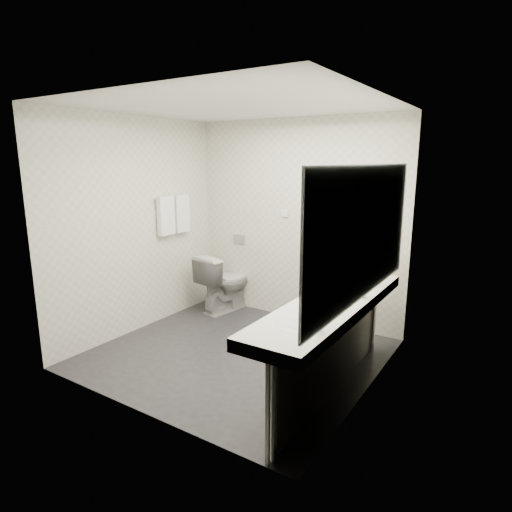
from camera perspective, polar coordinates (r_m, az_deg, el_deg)
The scene contains 31 objects.
floor at distance 4.66m, azimuth -2.61°, elevation -12.82°, with size 2.80×2.80×0.00m, color #232227.
ceiling at distance 4.24m, azimuth -2.97°, elevation 19.36°, with size 2.80×2.80×0.00m, color silver.
wall_back at distance 5.37m, azimuth 5.30°, elevation 4.54°, with size 2.80×2.80×0.00m, color silver.
wall_front at distance 3.33m, azimuth -15.87°, elevation -0.94°, with size 2.80×2.80×0.00m, color silver.
wall_left at distance 5.20m, azimuth -15.48°, elevation 3.87°, with size 2.60×2.60×0.00m, color silver.
wall_right at distance 3.66m, azimuth 15.39°, elevation 0.30°, with size 2.60×2.60×0.00m, color silver.
vanity_counter at distance 3.69m, azimuth 9.93°, elevation -6.60°, with size 0.55×2.20×0.10m, color white.
vanity_panel at distance 3.84m, azimuth 10.03°, elevation -12.67°, with size 0.03×2.15×0.75m, color gray.
vanity_post_near at distance 3.00m, azimuth 2.36°, elevation -20.19°, with size 0.06×0.06×0.75m, color silver.
vanity_post_far at distance 4.74m, azimuth 15.32°, elevation -7.93°, with size 0.06×0.06×0.75m, color silver.
mirror at distance 3.44m, azimuth 14.33°, elevation 2.99°, with size 0.02×2.20×1.05m, color #B2BCC6.
basin_near at distance 3.12m, azimuth 5.22°, elevation -9.40°, with size 0.40×0.31×0.05m, color white.
basin_far at distance 4.26m, azimuth 13.37°, elevation -3.63°, with size 0.40×0.31×0.05m, color white.
faucet_near at distance 3.01m, azimuth 8.59°, elevation -8.51°, with size 0.04×0.04×0.15m, color silver.
faucet_far at distance 4.18m, azimuth 15.95°, elevation -2.82°, with size 0.04×0.04×0.15m, color silver.
soap_bottle_a at distance 3.76m, azimuth 10.49°, elevation -4.50°, with size 0.05×0.05×0.12m, color silver.
soap_bottle_b at distance 3.73m, azimuth 11.24°, elevation -4.86°, with size 0.07×0.07×0.09m, color silver.
soap_bottle_c at distance 3.64m, azimuth 10.32°, elevation -5.10°, with size 0.04×0.04×0.11m, color silver.
glass_left at distance 3.80m, azimuth 14.01°, elevation -4.50°, with size 0.06×0.06×0.12m, color silver.
toilet at distance 5.81m, azimuth -4.21°, elevation -3.48°, with size 0.44×0.78×0.79m, color white.
flush_plate at distance 5.84m, azimuth -2.24°, elevation 2.26°, with size 0.18×0.02×0.12m, color #B2B5BA.
pedal_bin at distance 5.17m, azimuth 5.93°, elevation -8.58°, with size 0.20×0.20×0.27m, color #B2B5BA.
bin_lid at distance 5.12m, azimuth 5.97°, elevation -7.07°, with size 0.20×0.20×0.01m, color #B2B5BA.
towel_rail at distance 5.51m, azimuth -11.04°, elevation 7.71°, with size 0.02×0.02×0.62m, color silver.
towel_near at distance 5.43m, azimuth -11.88°, elevation 5.26°, with size 0.07×0.24×0.48m, color white.
towel_far at distance 5.63m, azimuth -9.89°, elevation 5.60°, with size 0.07×0.24×0.48m, color white.
dryer_cradle at distance 5.21m, azimuth 7.66°, elevation 6.99°, with size 0.10×0.04×0.14m, color #96969B.
dryer_barrel at distance 5.14m, azimuth 7.34°, elevation 7.27°, with size 0.08×0.08×0.14m, color #96969B.
dryer_cord at distance 5.22m, azimuth 7.51°, elevation 4.25°, with size 0.02×0.02×0.35m, color black.
switch_plate_a at distance 5.42m, azimuth 3.85°, elevation 5.70°, with size 0.09×0.02×0.09m, color white.
switch_plate_b at distance 5.12m, azimuth 10.75°, elevation 5.10°, with size 0.09×0.02×0.09m, color white.
Camera 1 is at (2.44, -3.42, 2.01)m, focal length 30.09 mm.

